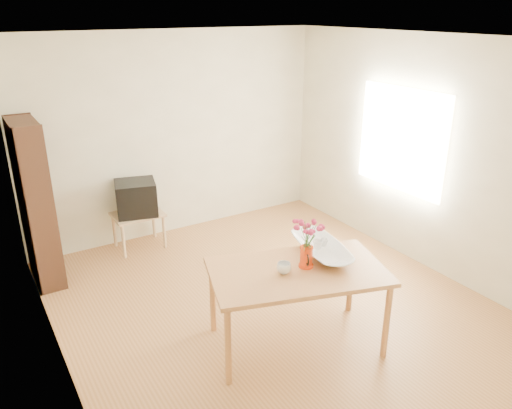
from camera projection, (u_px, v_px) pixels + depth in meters
room at (275, 184)px, 4.66m from camera, size 4.50×4.50×4.50m
table at (297, 277)px, 4.29m from camera, size 1.68×1.26×0.75m
tv_stand at (138, 219)px, 6.20m from camera, size 0.60×0.45×0.46m
bookshelf at (37, 209)px, 5.30m from camera, size 0.28×0.70×1.80m
pitcher at (306, 258)px, 4.28m from camera, size 0.13×0.19×0.19m
flowers at (307, 231)px, 4.19m from camera, size 0.22×0.22×0.31m
mug at (284, 268)px, 4.19m from camera, size 0.13×0.13×0.09m
bowl at (322, 227)px, 4.47m from camera, size 0.64×0.64×0.51m
teacup_a at (318, 233)px, 4.46m from camera, size 0.11×0.11×0.07m
teacup_b at (324, 230)px, 4.52m from camera, size 0.08×0.08×0.06m
television at (136, 197)px, 6.10m from camera, size 0.57×0.54×0.41m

